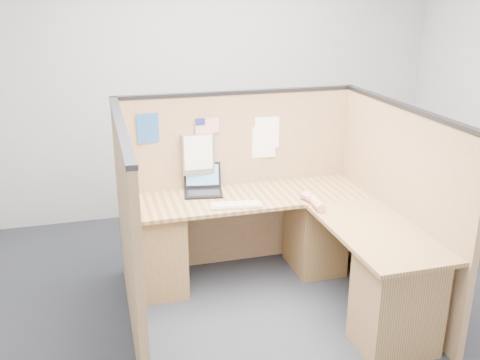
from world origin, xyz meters
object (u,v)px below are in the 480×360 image
object	(u,v)px
mouse	(306,197)
l_desk	(285,251)
keyboard	(236,205)
laptop	(202,186)

from	to	relation	value
mouse	l_desk	bearing A→B (deg)	-140.94
l_desk	mouse	distance (m)	0.47
l_desk	keyboard	world-z (taller)	keyboard
keyboard	mouse	distance (m)	0.58
l_desk	keyboard	xyz separation A→B (m)	(-0.35, 0.19, 0.35)
laptop	mouse	world-z (taller)	laptop
mouse	laptop	bearing A→B (deg)	153.11
l_desk	mouse	xyz separation A→B (m)	(0.23, 0.19, 0.36)
laptop	keyboard	world-z (taller)	laptop
l_desk	laptop	bearing A→B (deg)	132.63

